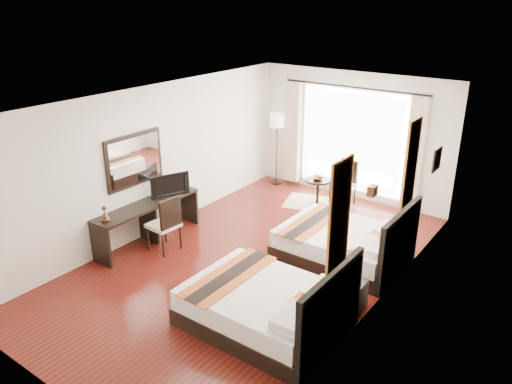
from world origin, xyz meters
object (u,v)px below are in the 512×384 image
Objects in this scene: floor_lamp at (277,125)px; window_chair at (343,191)px; television at (169,184)px; side_table at (318,193)px; bed_near at (268,306)px; vase at (346,279)px; fruit_bowl at (318,179)px; table_lamp at (353,261)px; console_desk at (148,222)px; nightstand at (349,296)px; bed_far at (345,244)px; desk_chair at (165,234)px.

floor_lamp is 1.76× the size of window_chair.
television is 3.86m from window_chair.
side_table is (1.70, 2.73, -0.66)m from television.
side_table is at bearing 110.51° from bed_near.
floor_lamp reaches higher than vase.
table_lamp is at bearing -52.81° from fruit_bowl.
vase is 0.24× the size of side_table.
bed_near is at bearing -89.61° from television.
television reaches higher than side_table.
fruit_bowl is at bearing 62.09° from console_desk.
floor_lamp reaches higher than console_desk.
television is at bearing 87.92° from console_desk.
bed_near is 3.34m from console_desk.
nightstand is 3.81m from fruit_bowl.
nightstand is 4.05m from television.
bed_near is at bearing -123.88° from table_lamp.
bed_near is 1.23× the size of floor_lamp.
bed_near reaches higher than vase.
desk_chair is at bearing -150.16° from bed_far.
bed_far is 3.45m from television.
desk_chair reaches higher than fruit_bowl.
bed_near reaches higher than table_lamp.
bed_near is at bearing -13.82° from console_desk.
console_desk is 3.56× the size of side_table.
console_desk is 4.28m from window_chair.
television is at bearing 175.10° from nightstand.
fruit_bowl is (0.00, -0.03, 0.34)m from side_table.
desk_chair is at bearing -85.92° from floor_lamp.
bed_near is at bearing 24.29° from window_chair.
television is (-3.94, 0.27, 0.21)m from table_lamp.
desk_chair is (-2.75, 0.73, 0.01)m from bed_near.
television reaches higher than bed_far.
fruit_bowl is at bearing 127.19° from table_lamp.
bed_far is 1.62m from vase.
vase is at bearing -174.05° from desk_chair.
table_lamp is 3.52m from desk_chair.
nightstand is 0.27× the size of floor_lamp.
television is at bearing 157.30° from bed_near.
television is at bearing 173.32° from vase.
vase is 0.07× the size of console_desk.
desk_chair is 3.55m from fruit_bowl.
nightstand is 3.50m from desk_chair.
fruit_bowl is (-1.54, 1.72, 0.34)m from bed_far.
vase is (-0.01, -0.12, 0.35)m from nightstand.
bed_near is 3.55m from television.
television is at bearing -93.17° from floor_lamp.
bed_near is 5.73m from floor_lamp.
console_desk is 0.81m from television.
bed_far is at bearing 116.35° from vase.
table_lamp is at bearing 104.49° from nightstand.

